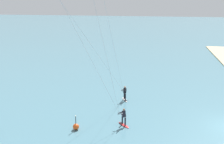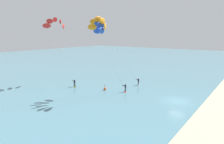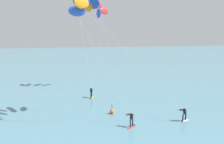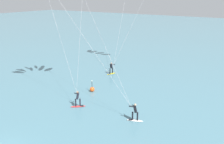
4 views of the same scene
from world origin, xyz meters
The scene contains 4 objects.
kitesurfer_nearshore centered at (-4.74, 13.37, 12.23)m, with size 6.95×6.35×13.96m.
kitesurfer_mid_water centered at (-4.82, 13.28, 12.88)m, with size 12.80×5.75×14.63m.
kitesurfer_far_out centered at (-3.50, 27.79, 13.48)m, with size 5.89×8.49×15.27m.
marker_buoy centered at (-2.21, 14.45, 0.30)m, with size 0.56×0.56×1.38m.
Camera 3 is at (-6.54, -11.83, 10.27)m, focal length 36.50 mm.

